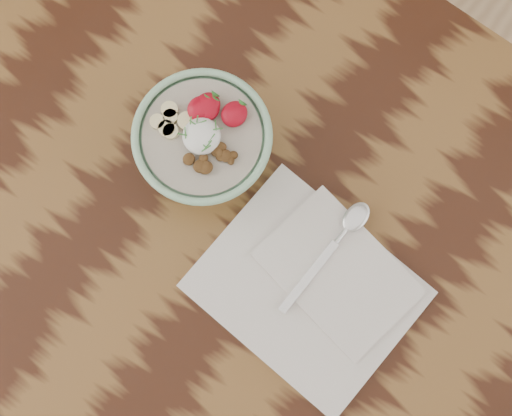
{
  "coord_description": "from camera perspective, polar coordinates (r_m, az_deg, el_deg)",
  "views": [
    {
      "loc": [
        6.37,
        -11.25,
        175.3
      ],
      "look_at": [
        -2.57,
        0.96,
        86.04
      ],
      "focal_mm": 50.0,
      "sensor_mm": 36.0,
      "label": 1
    }
  ],
  "objects": [
    {
      "name": "napkin",
      "position": [
        1.0,
        4.62,
        -6.22
      ],
      "size": [
        29.9,
        25.58,
        1.74
      ],
      "rotation": [
        0.0,
        0.0,
        -0.07
      ],
      "color": "silver",
      "rests_on": "table"
    },
    {
      "name": "spoon",
      "position": [
        1.0,
        7.08,
        -1.91
      ],
      "size": [
        3.44,
        19.24,
        1.0
      ],
      "rotation": [
        0.0,
        0.0,
        -0.05
      ],
      "color": "silver",
      "rests_on": "napkin"
    },
    {
      "name": "table",
      "position": [
        1.1,
        0.78,
        -2.94
      ],
      "size": [
        160.0,
        90.0,
        75.0
      ],
      "color": "#33180C",
      "rests_on": "ground"
    },
    {
      "name": "breakfast_bowl",
      "position": [
        0.97,
        -4.17,
        5.22
      ],
      "size": [
        18.62,
        18.62,
        12.38
      ],
      "rotation": [
        0.0,
        0.0,
        -0.32
      ],
      "color": "#91C49D",
      "rests_on": "table"
    }
  ]
}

